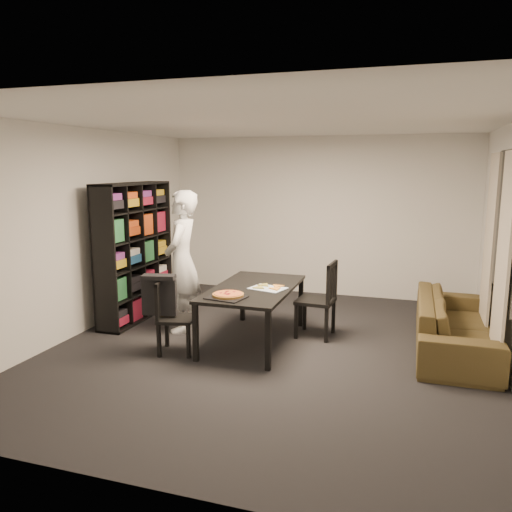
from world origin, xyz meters
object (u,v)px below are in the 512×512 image
(dining_table, at_px, (253,292))
(baking_tray, at_px, (226,297))
(pepperoni_pizza, at_px, (228,295))
(sofa, at_px, (455,324))
(bookshelf, at_px, (135,252))
(chair_left, at_px, (170,312))
(person, at_px, (182,262))
(chair_right, at_px, (323,294))

(dining_table, height_order, baking_tray, baking_tray)
(pepperoni_pizza, relative_size, sofa, 0.16)
(bookshelf, xyz_separation_m, chair_left, (1.07, -1.06, -0.47))
(bookshelf, xyz_separation_m, person, (0.86, -0.28, -0.04))
(dining_table, relative_size, person, 0.91)
(chair_right, relative_size, sofa, 0.45)
(chair_left, bearing_deg, dining_table, -65.13)
(bookshelf, height_order, sofa, bookshelf)
(baking_tray, relative_size, pepperoni_pizza, 1.14)
(person, bearing_deg, chair_left, 5.73)
(dining_table, bearing_deg, baking_tray, -102.76)
(dining_table, distance_m, sofa, 2.38)
(chair_left, relative_size, baking_tray, 2.11)
(pepperoni_pizza, bearing_deg, sofa, 21.63)
(bookshelf, bearing_deg, chair_left, -44.71)
(chair_left, xyz_separation_m, sofa, (3.12, 1.07, -0.17))
(bookshelf, relative_size, dining_table, 1.15)
(bookshelf, distance_m, dining_table, 1.96)
(dining_table, distance_m, baking_tray, 0.59)
(person, distance_m, pepperoni_pizza, 1.14)
(pepperoni_pizza, bearing_deg, chair_right, 47.05)
(dining_table, height_order, chair_left, chair_left)
(sofa, bearing_deg, chair_right, 90.35)
(chair_left, height_order, sofa, chair_left)
(bookshelf, bearing_deg, pepperoni_pizza, -28.83)
(sofa, bearing_deg, person, 94.88)
(sofa, bearing_deg, dining_table, 100.92)
(baking_tray, distance_m, sofa, 2.68)
(bookshelf, height_order, pepperoni_pizza, bookshelf)
(bookshelf, relative_size, pepperoni_pizza, 5.43)
(chair_right, xyz_separation_m, baking_tray, (-0.90, -1.01, 0.15))
(baking_tray, bearing_deg, bookshelf, 149.81)
(chair_right, bearing_deg, sofa, 94.24)
(pepperoni_pizza, height_order, sofa, pepperoni_pizza)
(baking_tray, xyz_separation_m, pepperoni_pizza, (0.00, 0.05, 0.02))
(bookshelf, distance_m, chair_right, 2.67)
(person, bearing_deg, dining_table, 71.42)
(dining_table, relative_size, baking_tray, 4.13)
(dining_table, xyz_separation_m, person, (-1.02, 0.16, 0.28))
(pepperoni_pizza, bearing_deg, chair_left, -171.88)
(baking_tray, bearing_deg, pepperoni_pizza, 86.35)
(chair_left, relative_size, sofa, 0.40)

